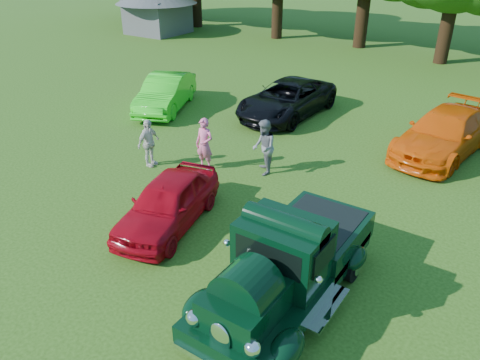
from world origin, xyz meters
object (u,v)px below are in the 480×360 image
Objects in this scene: hero_pickup at (288,265)px; spectator_pink at (204,144)px; red_convertible at (168,202)px; back_car_lime at (166,93)px; back_car_black at (287,99)px; gazebo at (156,2)px; spectator_white at (149,143)px; spectator_grey at (264,147)px; back_car_orange at (444,133)px.

spectator_pink is at bearing 142.87° from hero_pickup.
red_convertible is 0.86× the size of back_car_lime.
gazebo is (-18.08, 11.36, 1.65)m from back_car_black.
hero_pickup is 2.97× the size of spectator_pink.
back_car_black is 21.42m from gazebo.
red_convertible is 0.74× the size of back_car_black.
gazebo reaches higher than spectator_white.
back_car_black is 7.22m from spectator_white.
gazebo reaches higher than back_car_black.
gazebo is (-13.12, 13.68, 1.64)m from back_car_lime.
spectator_pink reaches higher than back_car_lime.
back_car_black is 5.78m from spectator_grey.
gazebo is (-20.18, 16.74, 1.48)m from spectator_grey.
red_convertible is at bearing -130.32° from spectator_white.
back_car_black is at bearing 118.95° from hero_pickup.
spectator_grey is at bearing -123.65° from back_car_orange.
back_car_lime is 0.86× the size of back_car_orange.
red_convertible is 3.89m from spectator_white.
red_convertible is 0.74× the size of back_car_orange.
hero_pickup is at bearing -59.70° from back_car_black.
back_car_orange is 3.24× the size of spectator_white.
spectator_white reaches higher than back_car_orange.
gazebo reaches higher than spectator_grey.
back_car_lime is at bearing -161.86° from back_car_orange.
back_car_lime is 19.03m from gazebo.
spectator_white is (-3.53, -1.69, -0.09)m from spectator_grey.
spectator_pink is at bearing -128.89° from back_car_orange.
spectator_white is at bearing -101.56° from spectator_grey.
gazebo is (-19.68, 20.86, 1.72)m from red_convertible.
hero_pickup reaches higher than spectator_grey.
back_car_orange is at bearing 100.41° from spectator_grey.
hero_pickup is 0.98× the size of back_car_black.
back_car_orange is 10.46m from spectator_white.
spectator_grey is at bearing -65.98° from spectator_white.
hero_pickup is 2.87× the size of spectator_grey.
back_car_black is 1.00× the size of back_car_orange.
red_convertible is at bearing -46.68° from gazebo.
gazebo reaches higher than back_car_orange.
red_convertible is 3.56m from spectator_pink.
spectator_pink is 0.96× the size of spectator_grey.
back_car_orange is 27.43m from gazebo.
back_car_lime is at bearing 35.04° from spectator_white.
spectator_pink reaches higher than back_car_orange.
back_car_orange is 3.03× the size of spectator_pink.
hero_pickup is at bearing -0.92° from spectator_grey.
spectator_grey is at bearing 69.50° from red_convertible.
spectator_grey reaches higher than back_car_lime.
back_car_orange is at bearing -2.24° from back_car_black.
spectator_white is (-3.03, 2.43, 0.15)m from red_convertible.
back_car_orange is 2.92× the size of spectator_grey.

